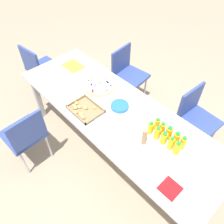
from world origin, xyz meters
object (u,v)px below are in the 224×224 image
(juice_bottle_5, at_px, (177,148))
(party_table, at_px, (115,114))
(chair_far_right, at_px, (26,134))
(juice_bottle_7, at_px, (164,138))
(napkin_stack, at_px, (170,188))
(juice_bottle_4, at_px, (157,124))
(juice_bottle_1, at_px, (176,138))
(chair_near_left, at_px, (195,116))
(juice_bottle_8, at_px, (157,133))
(paper_folder, at_px, (73,66))
(juice_bottle_2, at_px, (169,133))
(cardboard_tube, at_px, (144,137))
(juice_bottle_0, at_px, (183,143))
(fruit_pizza, at_px, (99,85))
(juice_bottle_6, at_px, (171,143))
(plate_stack, at_px, (120,106))
(juice_bottle_9, at_px, (150,128))
(snack_tray, at_px, (84,110))
(chair_near_right, at_px, (127,72))
(juice_bottle_3, at_px, (162,128))
(chair_end, at_px, (40,67))

(juice_bottle_5, bearing_deg, party_table, 3.06)
(chair_far_right, xyz_separation_m, juice_bottle_7, (-1.14, -0.83, 0.29))
(napkin_stack, bearing_deg, party_table, -16.51)
(juice_bottle_4, bearing_deg, juice_bottle_1, 179.43)
(chair_near_left, xyz_separation_m, juice_bottle_4, (0.09, 0.64, 0.30))
(juice_bottle_8, bearing_deg, paper_folder, -4.10)
(juice_bottle_1, height_order, paper_folder, juice_bottle_1)
(juice_bottle_1, distance_m, napkin_stack, 0.46)
(chair_far_right, bearing_deg, party_table, -37.97)
(juice_bottle_2, distance_m, cardboard_tube, 0.24)
(juice_bottle_0, distance_m, juice_bottle_2, 0.15)
(party_table, bearing_deg, fruit_pizza, -17.91)
(juice_bottle_1, relative_size, cardboard_tube, 0.78)
(chair_near_left, xyz_separation_m, juice_bottle_2, (-0.05, 0.65, 0.30))
(chair_far_right, distance_m, napkin_stack, 1.56)
(juice_bottle_6, relative_size, plate_stack, 0.76)
(juice_bottle_9, relative_size, paper_folder, 0.53)
(juice_bottle_7, xyz_separation_m, napkin_stack, (-0.31, 0.31, -0.05))
(juice_bottle_9, bearing_deg, juice_bottle_6, 179.15)
(chair_far_right, bearing_deg, juice_bottle_7, -56.76)
(chair_far_right, height_order, juice_bottle_8, juice_bottle_8)
(juice_bottle_5, relative_size, snack_tray, 0.43)
(juice_bottle_5, bearing_deg, juice_bottle_0, -92.58)
(juice_bottle_8, xyz_separation_m, fruit_pizza, (0.91, -0.09, -0.05))
(chair_near_right, relative_size, napkin_stack, 5.53)
(juice_bottle_1, xyz_separation_m, juice_bottle_9, (0.23, 0.08, 0.00))
(juice_bottle_7, relative_size, snack_tray, 0.40)
(cardboard_tube, bearing_deg, juice_bottle_8, -106.73)
(napkin_stack, bearing_deg, snack_tray, -1.50)
(juice_bottle_0, height_order, juice_bottle_1, juice_bottle_0)
(juice_bottle_2, xyz_separation_m, juice_bottle_7, (-0.00, 0.07, -0.01))
(juice_bottle_4, height_order, juice_bottle_5, juice_bottle_5)
(chair_far_right, height_order, juice_bottle_9, juice_bottle_9)
(juice_bottle_5, bearing_deg, juice_bottle_1, -51.17)
(paper_folder, bearing_deg, party_table, 171.07)
(juice_bottle_3, height_order, juice_bottle_7, juice_bottle_3)
(juice_bottle_9, xyz_separation_m, snack_tray, (0.65, 0.28, -0.05))
(chair_near_left, distance_m, fruit_pizza, 1.16)
(juice_bottle_4, distance_m, juice_bottle_6, 0.24)
(juice_bottle_1, xyz_separation_m, juice_bottle_6, (-0.00, 0.08, 0.00))
(juice_bottle_9, distance_m, fruit_pizza, 0.84)
(plate_stack, height_order, paper_folder, plate_stack)
(fruit_pizza, relative_size, napkin_stack, 2.43)
(party_table, bearing_deg, juice_bottle_5, -176.94)
(juice_bottle_0, distance_m, juice_bottle_9, 0.31)
(juice_bottle_6, xyz_separation_m, cardboard_tube, (0.19, 0.13, 0.02))
(juice_bottle_0, bearing_deg, fruit_pizza, -0.53)
(chair_end, xyz_separation_m, juice_bottle_3, (-2.03, -0.16, 0.30))
(chair_near_right, xyz_separation_m, paper_folder, (0.34, 0.65, 0.23))
(juice_bottle_8, bearing_deg, snack_tray, 21.00)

